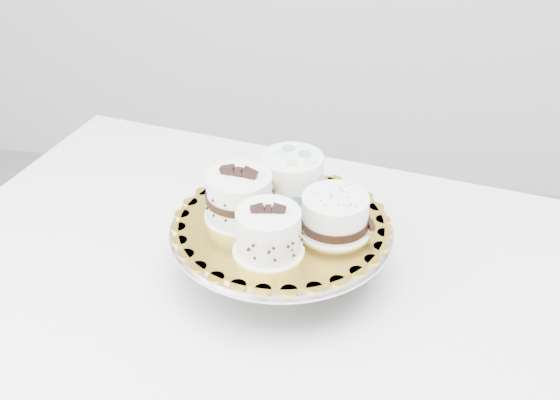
% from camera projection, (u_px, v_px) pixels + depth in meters
% --- Properties ---
extents(table, '(1.39, 1.07, 0.75)m').
position_uv_depth(table, '(281.00, 313.00, 1.20)').
color(table, white).
rests_on(table, floor).
extents(cake_stand, '(0.36, 0.36, 0.10)m').
position_uv_depth(cake_stand, '(281.00, 240.00, 1.14)').
color(cake_stand, gray).
rests_on(cake_stand, table).
extents(cake_board, '(0.43, 0.43, 0.00)m').
position_uv_depth(cake_board, '(281.00, 224.00, 1.12)').
color(cake_board, gold).
rests_on(cake_board, cake_stand).
extents(cake_swirl, '(0.11, 0.11, 0.09)m').
position_uv_depth(cake_swirl, '(268.00, 233.00, 1.04)').
color(cake_swirl, white).
rests_on(cake_swirl, cake_board).
extents(cake_banded, '(0.12, 0.12, 0.10)m').
position_uv_depth(cake_banded, '(240.00, 198.00, 1.12)').
color(cake_banded, white).
rests_on(cake_banded, cake_board).
extents(cake_dots, '(0.13, 0.13, 0.08)m').
position_uv_depth(cake_dots, '(292.00, 176.00, 1.16)').
color(cake_dots, white).
rests_on(cake_dots, cake_board).
extents(cake_ribbon, '(0.14, 0.14, 0.06)m').
position_uv_depth(cake_ribbon, '(336.00, 214.00, 1.09)').
color(cake_ribbon, white).
rests_on(cake_ribbon, cake_board).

